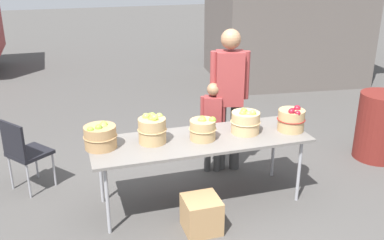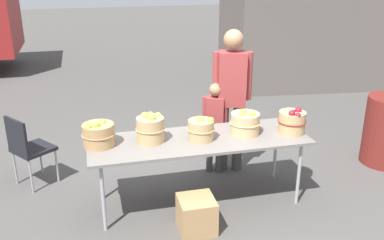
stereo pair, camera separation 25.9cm
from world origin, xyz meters
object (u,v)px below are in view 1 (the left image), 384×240
at_px(market_table, 200,142).
at_px(vendor_adult, 229,90).
at_px(apple_basket_red_0, 291,120).
at_px(child_customer, 213,121).
at_px(apple_basket_green_2, 203,129).
at_px(apple_basket_green_1, 152,129).
at_px(trash_barrel, 380,126).
at_px(apple_basket_green_0, 100,136).
at_px(folding_chair, 24,150).
at_px(produce_crate, 201,214).
at_px(apple_basket_green_3, 245,122).

distance_m(market_table, vendor_adult, 0.93).
distance_m(apple_basket_red_0, vendor_adult, 0.86).
relative_size(market_table, child_customer, 2.00).
bearing_deg(apple_basket_green_2, apple_basket_red_0, -3.15).
height_order(apple_basket_green_1, child_customer, child_customer).
height_order(apple_basket_green_2, vendor_adult, vendor_adult).
bearing_deg(child_customer, apple_basket_green_1, 54.34).
height_order(market_table, vendor_adult, vendor_adult).
distance_m(apple_basket_green_2, trash_barrel, 2.65).
bearing_deg(trash_barrel, apple_basket_green_2, -171.79).
height_order(apple_basket_green_0, trash_barrel, apple_basket_green_0).
relative_size(apple_basket_green_0, folding_chair, 0.39).
distance_m(market_table, apple_basket_red_0, 1.03).
xyz_separation_m(vendor_adult, produce_crate, (-0.73, -1.17, -0.87)).
bearing_deg(folding_chair, trash_barrel, -133.05).
distance_m(vendor_adult, folding_chair, 2.46).
bearing_deg(apple_basket_green_1, apple_basket_green_0, 178.02).
bearing_deg(folding_chair, vendor_adult, -131.10).
bearing_deg(produce_crate, apple_basket_green_1, 120.80).
relative_size(vendor_adult, folding_chair, 2.06).
bearing_deg(trash_barrel, produce_crate, -162.49).
height_order(vendor_adult, trash_barrel, vendor_adult).
xyz_separation_m(child_customer, produce_crate, (-0.52, -1.15, -0.50)).
bearing_deg(market_table, apple_basket_green_0, 175.63).
xyz_separation_m(apple_basket_green_2, trash_barrel, (2.59, 0.37, -0.42)).
relative_size(apple_basket_green_0, apple_basket_red_0, 1.10).
bearing_deg(apple_basket_green_2, apple_basket_green_3, 4.02).
bearing_deg(apple_basket_red_0, apple_basket_green_1, 175.06).
distance_m(apple_basket_green_0, apple_basket_green_3, 1.54).
bearing_deg(market_table, apple_basket_green_2, -38.49).
distance_m(market_table, apple_basket_green_0, 1.03).
height_order(vendor_adult, produce_crate, vendor_adult).
xyz_separation_m(apple_basket_green_2, vendor_adult, (0.56, 0.67, 0.18)).
bearing_deg(vendor_adult, child_customer, 19.56).
xyz_separation_m(apple_basket_green_2, folding_chair, (-1.84, 0.84, -0.36)).
height_order(apple_basket_green_0, produce_crate, apple_basket_green_0).
height_order(apple_basket_green_3, trash_barrel, apple_basket_green_3).
bearing_deg(apple_basket_green_1, apple_basket_green_3, -2.33).
bearing_deg(market_table, trash_barrel, 7.80).
bearing_deg(apple_basket_green_1, apple_basket_green_2, -8.35).
xyz_separation_m(market_table, apple_basket_green_1, (-0.50, 0.06, 0.18)).
xyz_separation_m(trash_barrel, produce_crate, (-2.77, -0.87, -0.27)).
xyz_separation_m(apple_basket_green_2, produce_crate, (-0.18, -0.50, -0.69)).
height_order(apple_basket_red_0, vendor_adult, vendor_adult).
height_order(apple_basket_green_3, child_customer, child_customer).
height_order(apple_basket_green_1, vendor_adult, vendor_adult).
relative_size(apple_basket_green_1, apple_basket_red_0, 1.03).
bearing_deg(apple_basket_green_1, market_table, -6.86).
height_order(apple_basket_green_1, produce_crate, apple_basket_green_1).
xyz_separation_m(apple_basket_red_0, produce_crate, (-1.17, -0.44, -0.70)).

